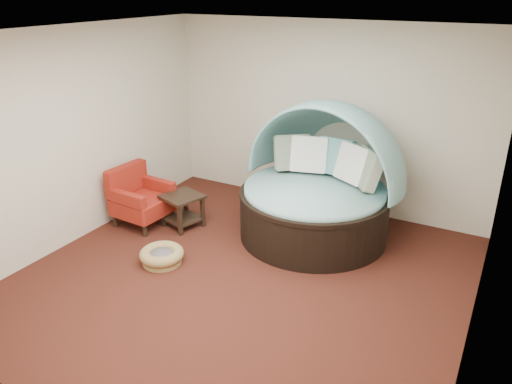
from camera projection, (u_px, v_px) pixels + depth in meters
The scene contains 10 objects.
floor at pixel (243, 278), 5.96m from camera, with size 5.00×5.00×0.00m, color #4B1F15.
wall_back at pixel (325, 118), 7.45m from camera, with size 5.00×5.00×0.00m, color beige.
wall_front at pixel (57, 278), 3.40m from camera, with size 5.00×5.00×0.00m, color beige.
wall_left at pixel (76, 137), 6.52m from camera, with size 5.00×5.00×0.00m, color beige.
wall_right at pixel (491, 215), 4.32m from camera, with size 5.00×5.00×0.00m, color beige.
ceiling at pixel (240, 33), 4.88m from camera, with size 5.00×5.00×0.00m, color white.
canopy_daybed at pixel (320, 175), 6.72m from camera, with size 2.33×2.26×1.86m.
pet_basket at pixel (162, 256), 6.25m from camera, with size 0.69×0.69×0.19m.
red_armchair at pixel (140, 198), 7.20m from camera, with size 0.77×0.77×0.85m.
side_table at pixel (183, 206), 7.12m from camera, with size 0.63×0.63×0.48m.
Camera 1 is at (2.58, -4.40, 3.25)m, focal length 35.00 mm.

